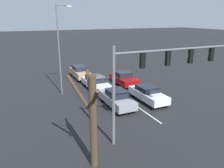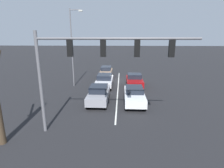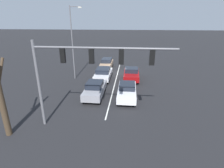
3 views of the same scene
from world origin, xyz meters
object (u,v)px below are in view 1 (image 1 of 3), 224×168
at_px(car_maroon_leftlane_second, 124,78).
at_px(traffic_signal_gantry, 159,68).
at_px(car_gray_midlane_front, 117,98).
at_px(car_white_leftlane_front, 148,94).
at_px(car_tan_midlane_third, 80,72).
at_px(bare_tree_near, 92,118).
at_px(car_silver_midlane_second, 96,82).
at_px(street_lamp_right_shoulder, 60,46).

bearing_deg(car_maroon_leftlane_second, traffic_signal_gantry, 73.71).
relative_size(car_gray_midlane_front, traffic_signal_gantry, 0.50).
bearing_deg(car_white_leftlane_front, car_tan_midlane_third, -72.21).
xyz_separation_m(traffic_signal_gantry, bare_tree_near, (5.16, 1.54, -1.86)).
bearing_deg(traffic_signal_gantry, bare_tree_near, 16.57).
relative_size(car_silver_midlane_second, car_maroon_leftlane_second, 1.10).
xyz_separation_m(traffic_signal_gantry, street_lamp_right_shoulder, (4.15, -10.94, 0.39)).
bearing_deg(car_silver_midlane_second, car_white_leftlane_front, 119.97).
distance_m(car_gray_midlane_front, car_tan_midlane_third, 11.07).
relative_size(car_tan_midlane_third, traffic_signal_gantry, 0.51).
distance_m(car_tan_midlane_third, traffic_signal_gantry, 17.03).
bearing_deg(car_tan_midlane_third, car_silver_midlane_second, 92.98).
bearing_deg(car_tan_midlane_third, traffic_signal_gantry, 92.37).
height_order(car_gray_midlane_front, traffic_signal_gantry, traffic_signal_gantry).
bearing_deg(traffic_signal_gantry, car_maroon_leftlane_second, -106.29).
height_order(car_white_leftlane_front, traffic_signal_gantry, traffic_signal_gantry).
bearing_deg(street_lamp_right_shoulder, car_tan_midlane_third, -121.68).
distance_m(car_tan_midlane_third, street_lamp_right_shoulder, 7.89).
xyz_separation_m(car_maroon_leftlane_second, street_lamp_right_shoulder, (7.47, 0.43, 4.38)).
bearing_deg(traffic_signal_gantry, car_silver_midlane_second, -87.93).
relative_size(car_gray_midlane_front, car_silver_midlane_second, 0.97).
bearing_deg(car_silver_midlane_second, car_gray_midlane_front, 89.84).
distance_m(car_white_leftlane_front, street_lamp_right_shoulder, 9.96).
relative_size(car_white_leftlane_front, car_tan_midlane_third, 0.98).
height_order(car_gray_midlane_front, bare_tree_near, bare_tree_near).
distance_m(car_white_leftlane_front, car_gray_midlane_front, 3.31).
xyz_separation_m(car_white_leftlane_front, car_tan_midlane_third, (3.58, -11.15, 0.03)).
bearing_deg(car_maroon_leftlane_second, street_lamp_right_shoulder, 3.28).
height_order(traffic_signal_gantry, street_lamp_right_shoulder, street_lamp_right_shoulder).
bearing_deg(car_gray_midlane_front, traffic_signal_gantry, 94.35).
bearing_deg(bare_tree_near, car_maroon_leftlane_second, -123.32).
xyz_separation_m(car_gray_midlane_front, car_tan_midlane_third, (0.27, -11.07, 0.01)).
bearing_deg(street_lamp_right_shoulder, traffic_signal_gantry, 110.77).
height_order(car_silver_midlane_second, bare_tree_near, bare_tree_near).
bearing_deg(car_tan_midlane_third, car_maroon_leftlane_second, 127.69).
relative_size(car_gray_midlane_front, car_tan_midlane_third, 0.97).
xyz_separation_m(car_silver_midlane_second, car_tan_midlane_third, (0.28, -5.44, 0.02)).
height_order(car_white_leftlane_front, car_tan_midlane_third, car_tan_midlane_third).
bearing_deg(car_white_leftlane_front, car_maroon_leftlane_second, -94.13).
height_order(car_silver_midlane_second, traffic_signal_gantry, traffic_signal_gantry).
distance_m(car_gray_midlane_front, traffic_signal_gantry, 6.77).
xyz_separation_m(car_white_leftlane_front, car_maroon_leftlane_second, (-0.43, -5.96, -0.02)).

